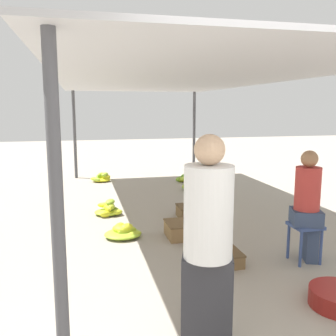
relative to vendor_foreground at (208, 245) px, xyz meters
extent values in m
cylinder|color=#4C4C51|center=(-1.03, -0.32, 0.27)|extent=(0.08, 0.08, 2.31)
cylinder|color=#4C4C51|center=(-1.03, 7.72, 0.27)|extent=(0.08, 0.08, 2.31)
cylinder|color=#4C4C51|center=(2.27, 7.72, 0.27)|extent=(0.08, 0.08, 2.31)
cube|color=#B2B2B7|center=(0.62, 3.70, 1.44)|extent=(3.70, 8.44, 0.04)
cube|color=#2D2D33|center=(0.00, 0.00, -0.49)|extent=(0.42, 0.32, 0.79)
cylinder|color=white|center=(0.00, 0.00, 0.25)|extent=(0.46, 0.46, 0.69)
sphere|color=tan|center=(0.00, 0.00, 0.70)|extent=(0.22, 0.22, 0.22)
cube|color=#384C84|center=(1.74, 1.39, -0.42)|extent=(0.34, 0.34, 0.04)
cylinder|color=#384C84|center=(1.61, 1.26, -0.66)|extent=(0.04, 0.04, 0.44)
cylinder|color=#384C84|center=(1.88, 1.26, -0.66)|extent=(0.04, 0.04, 0.44)
cylinder|color=#384C84|center=(1.61, 1.53, -0.66)|extent=(0.04, 0.04, 0.44)
cylinder|color=#384C84|center=(1.88, 1.53, -0.66)|extent=(0.04, 0.04, 0.44)
cube|color=#384766|center=(1.84, 1.43, -0.64)|extent=(0.23, 0.34, 0.48)
cube|color=#384766|center=(1.74, 1.39, -0.31)|extent=(0.43, 0.43, 0.18)
cylinder|color=#BF3833|center=(1.74, 1.39, 0.04)|extent=(0.38, 0.38, 0.52)
sphere|color=#9E704C|center=(1.74, 1.39, 0.40)|extent=(0.20, 0.20, 0.20)
ellipsoid|color=#C5D329|center=(-0.35, 2.99, -0.79)|extent=(0.23, 0.26, 0.12)
ellipsoid|color=#AECA2D|center=(-0.19, 2.68, -0.82)|extent=(0.29, 0.23, 0.09)
ellipsoid|color=#B5CD2C|center=(-0.27, 2.74, -0.78)|extent=(0.32, 0.22, 0.13)
ellipsoid|color=yellow|center=(-0.27, 2.76, -0.74)|extent=(0.26, 0.26, 0.12)
ellipsoid|color=#CAD528|center=(-0.38, 2.77, -0.75)|extent=(0.28, 0.29, 0.11)
ellipsoid|color=#9CC330|center=(-0.33, 2.77, -0.83)|extent=(0.54, 0.48, 0.10)
ellipsoid|color=yellow|center=(-0.57, 7.03, -0.81)|extent=(0.25, 0.22, 0.10)
ellipsoid|color=#9DC330|center=(-0.54, 6.93, -0.80)|extent=(0.27, 0.26, 0.10)
ellipsoid|color=#99C131|center=(-0.40, 7.06, -0.71)|extent=(0.26, 0.24, 0.12)
ellipsoid|color=#C9D528|center=(-0.38, 7.07, -0.71)|extent=(0.28, 0.24, 0.11)
ellipsoid|color=#74B337|center=(-0.48, 7.18, -0.80)|extent=(0.17, 0.30, 0.14)
ellipsoid|color=#9AC231|center=(-0.31, 7.01, -0.70)|extent=(0.26, 0.30, 0.11)
ellipsoid|color=yellow|center=(-0.31, 7.01, -0.76)|extent=(0.30, 0.20, 0.13)
ellipsoid|color=yellow|center=(-0.39, 7.02, -0.83)|extent=(0.45, 0.39, 0.10)
ellipsoid|color=#A1C52F|center=(-0.32, 3.99, -0.81)|extent=(0.16, 0.31, 0.11)
ellipsoid|color=yellow|center=(-0.51, 4.03, -0.71)|extent=(0.28, 0.19, 0.09)
ellipsoid|color=yellow|center=(-0.50, 3.83, -0.82)|extent=(0.23, 0.18, 0.12)
ellipsoid|color=#C5D329|center=(-0.31, 3.89, -0.82)|extent=(0.26, 0.23, 0.09)
ellipsoid|color=#93BF32|center=(-0.42, 3.97, -0.65)|extent=(0.23, 0.28, 0.10)
ellipsoid|color=yellow|center=(-0.47, 3.92, -0.74)|extent=(0.19, 0.28, 0.10)
ellipsoid|color=#B7CD2B|center=(-0.41, 3.92, -0.71)|extent=(0.15, 0.21, 0.11)
ellipsoid|color=#AECA2D|center=(-0.46, 3.99, -0.83)|extent=(0.47, 0.41, 0.10)
ellipsoid|color=#84B934|center=(1.69, 5.80, -0.82)|extent=(0.24, 0.23, 0.12)
ellipsoid|color=#C9D528|center=(1.57, 5.72, -0.78)|extent=(0.19, 0.24, 0.15)
ellipsoid|color=#A9C82E|center=(1.46, 5.52, -0.79)|extent=(0.30, 0.25, 0.14)
ellipsoid|color=#88BB34|center=(1.56, 5.65, -0.70)|extent=(0.22, 0.24, 0.09)
ellipsoid|color=#73B237|center=(1.60, 5.61, -0.83)|extent=(0.51, 0.45, 0.10)
ellipsoid|color=#A4C62F|center=(1.60, 6.53, -0.82)|extent=(0.31, 0.24, 0.10)
ellipsoid|color=#73B237|center=(1.70, 6.54, -0.74)|extent=(0.27, 0.20, 0.12)
ellipsoid|color=#A9C82E|center=(1.61, 6.47, -0.80)|extent=(0.30, 0.32, 0.11)
ellipsoid|color=yellow|center=(1.85, 6.53, -0.81)|extent=(0.29, 0.27, 0.12)
ellipsoid|color=#83B935|center=(1.56, 6.56, -0.82)|extent=(0.28, 0.20, 0.13)
ellipsoid|color=yellow|center=(1.71, 6.52, -0.83)|extent=(0.40, 0.35, 0.10)
cube|color=brown|center=(0.74, 1.54, -0.81)|extent=(0.40, 0.40, 0.15)
cube|color=brown|center=(0.74, 1.54, -0.73)|extent=(0.42, 0.42, 0.02)
cube|color=olive|center=(0.53, 2.57, -0.78)|extent=(0.47, 0.47, 0.21)
cube|color=brown|center=(0.53, 2.57, -0.66)|extent=(0.49, 0.49, 0.02)
cube|color=brown|center=(0.91, 3.49, -0.78)|extent=(0.41, 0.41, 0.19)
cube|color=brown|center=(0.91, 3.49, -0.68)|extent=(0.43, 0.43, 0.02)
camera|label=1|loc=(-0.88, -2.48, 1.00)|focal=40.00mm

